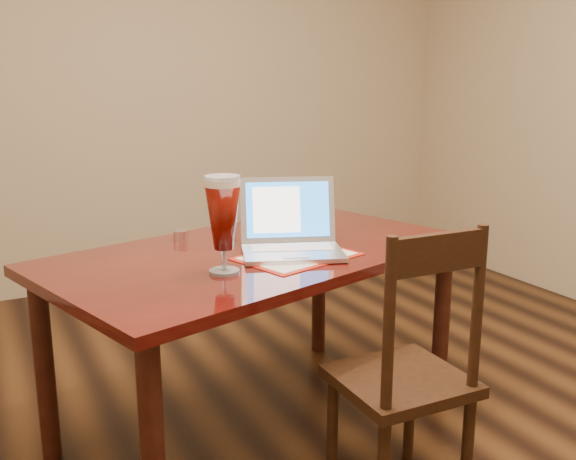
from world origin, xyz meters
name	(u,v)px	position (x,y,z in m)	size (l,w,h in m)	color
dining_table	(259,269)	(-0.17, 0.38, 0.66)	(1.75, 1.29, 1.06)	#4C0E0A
dining_chair	(407,375)	(0.07, -0.23, 0.44)	(0.40, 0.39, 0.94)	#311A0D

